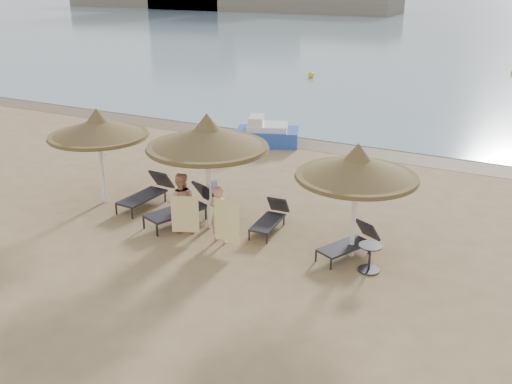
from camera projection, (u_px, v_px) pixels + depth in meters
ground at (205, 246)px, 13.99m from camera, size 160.00×160.00×0.00m
sea at (505, 18)px, 80.34m from camera, size 200.00×140.00×0.03m
wet_sand_strip at (335, 147)px, 21.79m from camera, size 200.00×1.60×0.01m
palapa_left at (98, 128)px, 15.88m from camera, size 2.81×2.81×2.79m
palapa_center at (207, 138)px, 14.15m from camera, size 3.10×3.10×3.07m
palapa_right at (357, 167)px, 12.75m from camera, size 2.80×2.80×2.78m
lounger_far_left at (148, 192)px, 16.37m from camera, size 0.73×1.94×0.85m
lounger_near_left at (185, 206)px, 15.29m from camera, size 1.37×2.19×0.93m
lounger_near_right at (271, 217)px, 14.84m from camera, size 0.64×1.63×0.72m
lounger_far_right at (351, 242)px, 13.48m from camera, size 1.21×1.72×0.74m
side_table at (370, 259)px, 12.76m from camera, size 0.53×0.53×0.64m
person_left at (181, 198)px, 14.49m from camera, size 1.01×0.90×1.85m
person_right at (219, 210)px, 13.89m from camera, size 0.83×0.57×1.73m
towel_left at (185, 214)px, 14.14m from camera, size 0.64×0.29×0.97m
towel_right at (227, 221)px, 13.58m from camera, size 0.76×0.14×1.08m
bag_patterned at (213, 186)px, 14.79m from camera, size 0.28×0.19×0.33m
bag_dark at (206, 193)px, 14.54m from camera, size 0.22×0.15×0.30m
pedal_boat at (267, 134)px, 22.06m from camera, size 2.71×2.16×1.10m
buoy_left at (311, 75)px, 35.65m from camera, size 0.40×0.40×0.40m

